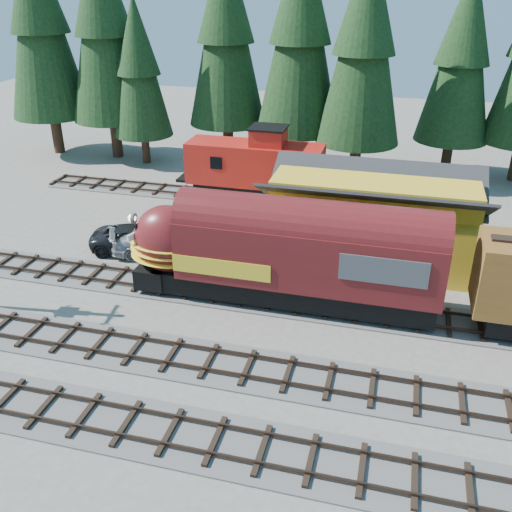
% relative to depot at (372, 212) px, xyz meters
% --- Properties ---
extents(ground, '(120.00, 120.00, 0.00)m').
position_rel_depot_xyz_m(ground, '(0.00, -10.50, -2.96)').
color(ground, '#6B665B').
rests_on(ground, ground).
extents(track_spur, '(32.00, 3.20, 0.33)m').
position_rel_depot_xyz_m(track_spur, '(-10.00, 7.50, -2.90)').
color(track_spur, '#4C4947').
rests_on(track_spur, ground).
extents(depot, '(12.80, 7.00, 5.30)m').
position_rel_depot_xyz_m(depot, '(0.00, 0.00, 0.00)').
color(depot, gold).
rests_on(depot, ground).
extents(conifer_backdrop, '(81.43, 22.76, 17.33)m').
position_rel_depot_xyz_m(conifer_backdrop, '(3.72, 14.83, 7.64)').
color(conifer_backdrop, black).
rests_on(conifer_backdrop, ground).
extents(locomotive, '(16.40, 3.26, 4.46)m').
position_rel_depot_xyz_m(locomotive, '(-4.41, -6.50, -0.36)').
color(locomotive, black).
rests_on(locomotive, ground).
extents(caboose, '(10.08, 2.92, 5.24)m').
position_rel_depot_xyz_m(caboose, '(-9.10, 7.50, -0.36)').
color(caboose, black).
rests_on(caboose, ground).
extents(pickup_truck_a, '(6.14, 3.82, 1.59)m').
position_rel_depot_xyz_m(pickup_truck_a, '(-13.97, -2.74, -2.17)').
color(pickup_truck_a, black).
rests_on(pickup_truck_a, ground).
extents(pickup_truck_b, '(5.92, 4.50, 1.60)m').
position_rel_depot_xyz_m(pickup_truck_b, '(-12.77, -2.67, -2.16)').
color(pickup_truck_b, '#9B9DA2').
rests_on(pickup_truck_b, ground).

